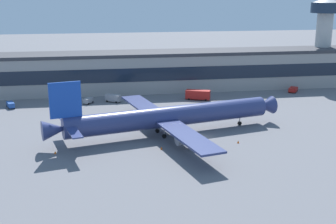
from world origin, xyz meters
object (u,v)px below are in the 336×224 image
(traffic_cone_0, at_px, (161,148))
(traffic_cone_1, at_px, (55,152))
(control_tower, at_px, (324,31))
(pushback_tractor, at_px, (293,89))
(follow_me_car, at_px, (11,105))
(traffic_cone_2, at_px, (238,142))
(crew_van, at_px, (113,98))
(airliner, at_px, (167,117))
(baggage_tug, at_px, (88,101))
(fuel_truck, at_px, (197,94))

(traffic_cone_0, xyz_separation_m, traffic_cone_1, (-24.82, 1.18, 0.01))
(control_tower, relative_size, traffic_cone_0, 49.70)
(pushback_tractor, distance_m, follow_me_car, 100.33)
(pushback_tractor, xyz_separation_m, traffic_cone_2, (-38.24, -51.57, -0.71))
(crew_van, relative_size, traffic_cone_2, 8.16)
(traffic_cone_0, distance_m, traffic_cone_1, 24.85)
(crew_van, height_order, traffic_cone_1, crew_van)
(crew_van, bearing_deg, pushback_tractor, 3.61)
(crew_van, xyz_separation_m, traffic_cone_1, (-15.66, -47.54, -1.11))
(airliner, distance_m, control_tower, 94.30)
(airliner, distance_m, crew_van, 39.93)
(crew_van, distance_m, traffic_cone_0, 49.59)
(control_tower, xyz_separation_m, follow_me_car, (-118.70, -21.75, -20.10))
(baggage_tug, height_order, traffic_cone_1, baggage_tug)
(airliner, xyz_separation_m, fuel_truck, (16.64, 36.53, -2.98))
(traffic_cone_0, bearing_deg, traffic_cone_1, 177.29)
(airliner, relative_size, traffic_cone_0, 93.06)
(control_tower, relative_size, traffic_cone_1, 48.65)
(crew_van, relative_size, traffic_cone_0, 8.06)
(crew_van, relative_size, baggage_tug, 1.35)
(traffic_cone_1, bearing_deg, follow_me_car, 111.21)
(crew_van, height_order, traffic_cone_2, crew_van)
(control_tower, bearing_deg, traffic_cone_0, -138.26)
(control_tower, bearing_deg, pushback_tractor, -140.78)
(baggage_tug, xyz_separation_m, traffic_cone_2, (37.22, -46.49, -0.75))
(traffic_cone_2, bearing_deg, traffic_cone_0, -175.98)
(airliner, height_order, traffic_cone_0, airliner)
(control_tower, distance_m, traffic_cone_1, 123.07)
(airliner, bearing_deg, pushback_tractor, 37.61)
(traffic_cone_2, bearing_deg, baggage_tug, 128.68)
(pushback_tractor, relative_size, follow_me_car, 1.13)
(baggage_tug, bearing_deg, control_tower, 12.15)
(control_tower, bearing_deg, fuel_truck, -159.90)
(control_tower, bearing_deg, traffic_cone_2, -130.41)
(airliner, distance_m, follow_me_car, 57.84)
(traffic_cone_0, bearing_deg, crew_van, 100.65)
(crew_van, height_order, follow_me_car, crew_van)
(airliner, relative_size, control_tower, 1.87)
(crew_van, bearing_deg, airliner, -71.93)
(control_tower, height_order, traffic_cone_1, control_tower)
(airliner, relative_size, traffic_cone_2, 94.26)
(baggage_tug, height_order, traffic_cone_2, baggage_tug)
(follow_me_car, bearing_deg, traffic_cone_0, -47.58)
(control_tower, xyz_separation_m, traffic_cone_2, (-56.82, -66.74, -20.85))
(follow_me_car, bearing_deg, control_tower, 10.38)
(crew_van, bearing_deg, follow_me_car, -175.93)
(airliner, relative_size, baggage_tug, 15.58)
(crew_van, distance_m, traffic_cone_2, 55.37)
(pushback_tractor, bearing_deg, crew_van, -176.39)
(pushback_tractor, height_order, traffic_cone_1, pushback_tractor)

